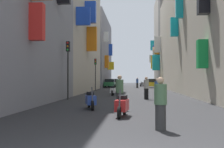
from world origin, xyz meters
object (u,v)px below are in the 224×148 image
Objects in this scene: scooter_green at (163,89)px; pedestrian_far_away at (146,88)px; scooter_blue at (91,100)px; scooter_white at (113,90)px; pedestrian_near_left at (120,92)px; parked_car_red at (114,83)px; pedestrian_near_right at (157,88)px; parked_car_green at (110,83)px; traffic_light_near_corner at (95,69)px; traffic_light_far_corner at (68,60)px; scooter_silver at (142,84)px; parked_car_grey at (149,82)px; scooter_red at (122,105)px; pedestrian_crossing at (161,104)px; pedestrian_mid_street at (137,83)px; scooter_black at (118,89)px; parked_car_yellow at (152,83)px.

pedestrian_far_away is at bearing -103.87° from scooter_green.
scooter_blue and scooter_white have the same top height.
parked_car_red is at bearing 94.56° from pedestrian_near_left.
pedestrian_near_right is at bearing 57.73° from pedestrian_far_away.
parked_car_green is 1.01× the size of traffic_light_near_corner.
traffic_light_far_corner is at bearing -89.74° from traffic_light_near_corner.
scooter_silver is at bearing 40.20° from parked_car_green.
parked_car_green is 12.31m from parked_car_grey.
traffic_light_far_corner reaches higher than scooter_red.
scooter_blue and scooter_red have the same top height.
traffic_light_far_corner is (-0.63, -28.52, 2.14)m from parked_car_green.
pedestrian_crossing is at bearing -80.85° from scooter_white.
pedestrian_mid_street reaches higher than scooter_silver.
parked_car_grey is (7.45, 9.80, -0.00)m from parked_car_green.
scooter_green is 1.02× the size of pedestrian_mid_street.
parked_car_grey is at bearing 80.97° from scooter_white.
parked_car_green is 2.23× the size of scooter_red.
parked_car_red reaches higher than scooter_black.
parked_car_grey is at bearing 70.78° from traffic_light_near_corner.
scooter_white is (-5.21, -32.75, -0.32)m from parked_car_grey.
traffic_light_far_corner is at bearing -107.91° from scooter_black.
parked_car_grey is at bearing 82.97° from scooter_blue.
traffic_light_near_corner reaches higher than scooter_white.
scooter_blue is at bearing -97.03° from parked_car_grey.
pedestrian_near_left is (3.49, -34.66, 0.08)m from parked_car_green.
scooter_silver is 1.08× the size of pedestrian_mid_street.
pedestrian_far_away is 0.41× the size of traffic_light_near_corner.
parked_car_yellow reaches higher than scooter_green.
scooter_silver is 39.61m from pedestrian_near_left.
parked_car_grey reaches higher than parked_car_green.
pedestrian_mid_street is at bearing 93.00° from pedestrian_near_right.
traffic_light_far_corner is at bearing -172.49° from pedestrian_far_away.
parked_car_yellow is 28.30m from traffic_light_far_corner.
scooter_green is at bearing 76.38° from pedestrian_near_left.
pedestrian_crossing is at bearing -94.34° from pedestrian_near_right.
pedestrian_crossing is 1.02× the size of pedestrian_near_right.
pedestrian_near_left is at bearing -9.46° from scooter_blue.
scooter_blue is at bearing -109.04° from scooter_green.
pedestrian_near_left is at bearing 105.71° from pedestrian_crossing.
pedestrian_near_left is at bearing 95.22° from scooter_red.
parked_car_green is 28.23m from pedestrian_far_away.
scooter_blue is at bearing -86.68° from parked_car_green.
pedestrian_near_right is (2.31, 10.78, 0.31)m from scooter_red.
pedestrian_near_left is 7.68m from traffic_light_far_corner.
parked_car_yellow is 2.32× the size of pedestrian_far_away.
parked_car_yellow is 9.59m from parked_car_red.
traffic_light_near_corner is at bearing -109.22° from parked_car_grey.
parked_car_red is 8.56m from parked_car_grey.
scooter_green is 24.23m from scooter_silver.
parked_car_yellow is at bearing 80.77° from scooter_blue.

